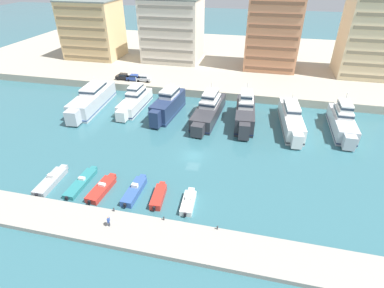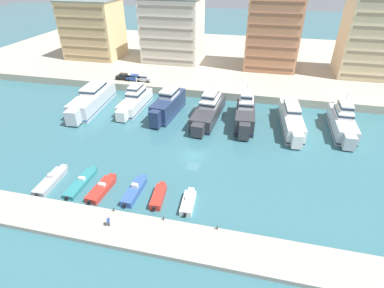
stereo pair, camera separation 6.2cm
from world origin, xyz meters
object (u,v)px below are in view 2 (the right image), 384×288
at_px(yacht_navy_mid_left, 168,105).
at_px(car_blue_left, 134,77).
at_px(yacht_white_center_right, 291,119).
at_px(motorboat_grey_far_left, 51,180).
at_px(motorboat_teal_left, 81,182).
at_px(pedestrian_near_edge, 108,220).
at_px(yacht_charcoal_center_left, 209,109).
at_px(motorboat_blue_center_left, 134,191).
at_px(motorboat_red_center, 158,196).
at_px(yacht_white_left, 135,101).
at_px(yacht_silver_mid_right, 342,121).
at_px(car_silver_mid_left, 144,78).
at_px(car_black_far_left, 123,76).
at_px(motorboat_red_mid_left, 102,189).
at_px(motorboat_white_center_right, 188,202).
at_px(yacht_silver_far_left, 92,99).
at_px(yacht_charcoal_center, 245,112).

relative_size(yacht_navy_mid_left, car_blue_left, 3.79).
relative_size(yacht_white_center_right, motorboat_grey_far_left, 2.38).
relative_size(motorboat_teal_left, pedestrian_near_edge, 5.15).
distance_m(yacht_charcoal_center_left, motorboat_blue_center_left, 29.72).
bearing_deg(yacht_charcoal_center_left, motorboat_red_center, -94.84).
xyz_separation_m(yacht_white_center_right, motorboat_teal_left, (-34.39, -28.45, -1.63)).
bearing_deg(motorboat_blue_center_left, yacht_charcoal_center_left, 77.17).
xyz_separation_m(yacht_white_left, pedestrian_near_edge, (11.69, -37.88, -0.28)).
height_order(motorboat_teal_left, motorboat_blue_center_left, motorboat_blue_center_left).
height_order(motorboat_grey_far_left, pedestrian_near_edge, pedestrian_near_edge).
distance_m(yacht_silver_mid_right, car_blue_left, 54.99).
bearing_deg(motorboat_red_center, yacht_navy_mid_left, 104.02).
height_order(motorboat_teal_left, car_silver_mid_left, car_silver_mid_left).
bearing_deg(car_black_far_left, pedestrian_near_edge, -68.05).
bearing_deg(car_silver_mid_left, motorboat_grey_far_left, -89.71).
bearing_deg(motorboat_teal_left, car_blue_left, 100.80).
distance_m(yacht_silver_mid_right, car_silver_mid_left, 52.09).
bearing_deg(motorboat_red_mid_left, pedestrian_near_edge, -55.38).
bearing_deg(car_silver_mid_left, motorboat_white_center_right, -61.73).
bearing_deg(motorboat_grey_far_left, yacht_silver_far_left, 105.77).
relative_size(yacht_charcoal_center_left, pedestrian_near_edge, 11.88).
height_order(car_black_far_left, car_silver_mid_left, same).
bearing_deg(yacht_navy_mid_left, motorboat_red_center, -75.98).
bearing_deg(pedestrian_near_edge, motorboat_grey_far_left, 153.16).
distance_m(yacht_silver_far_left, motorboat_white_center_right, 42.45).
distance_m(motorboat_red_mid_left, car_black_far_left, 46.82).
bearing_deg(yacht_navy_mid_left, car_silver_mid_left, 127.88).
bearing_deg(motorboat_teal_left, motorboat_white_center_right, -2.11).
height_order(motorboat_blue_center_left, motorboat_white_center_right, motorboat_blue_center_left).
relative_size(motorboat_teal_left, motorboat_white_center_right, 1.44).
bearing_deg(car_blue_left, car_black_far_left, 178.30).
height_order(motorboat_grey_far_left, motorboat_white_center_right, motorboat_grey_far_left).
height_order(yacht_silver_far_left, yacht_white_left, yacht_white_left).
height_order(yacht_silver_mid_right, motorboat_blue_center_left, yacht_silver_mid_right).
bearing_deg(yacht_charcoal_center_left, motorboat_white_center_right, -85.53).
height_order(yacht_silver_far_left, car_black_far_left, yacht_silver_far_left).
distance_m(yacht_navy_mid_left, car_blue_left, 20.87).
distance_m(yacht_silver_far_left, motorboat_red_mid_left, 33.45).
distance_m(motorboat_white_center_right, car_black_far_left, 53.19).
distance_m(motorboat_teal_left, motorboat_red_center, 13.56).
xyz_separation_m(yacht_white_left, car_silver_mid_left, (-2.51, 13.10, 1.06)).
bearing_deg(yacht_charcoal_center_left, yacht_charcoal_center, -4.64).
height_order(motorboat_grey_far_left, motorboat_teal_left, motorboat_grey_far_left).
bearing_deg(pedestrian_near_edge, yacht_navy_mid_left, 94.13).
relative_size(yacht_silver_far_left, pedestrian_near_edge, 12.57).
bearing_deg(car_blue_left, motorboat_blue_center_left, -67.77).
bearing_deg(motorboat_blue_center_left, yacht_white_left, 111.95).
xyz_separation_m(yacht_charcoal_center, motorboat_red_mid_left, (-20.26, -28.96, -2.05)).
bearing_deg(motorboat_grey_far_left, car_black_far_left, 98.53).
height_order(motorboat_red_mid_left, car_black_far_left, car_black_far_left).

